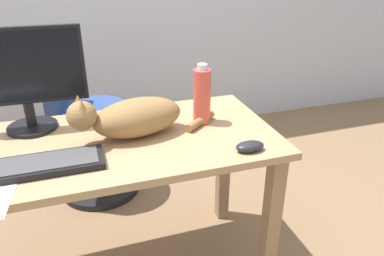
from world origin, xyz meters
name	(u,v)px	position (x,y,z in m)	size (l,w,h in m)	color
desk	(105,166)	(0.00, 0.00, 0.60)	(1.38, 0.64, 0.71)	tan
office_chair	(86,130)	(-0.05, 0.75, 0.42)	(0.49, 0.48, 0.96)	black
monitor	(22,76)	(-0.26, 0.21, 0.94)	(0.48, 0.20, 0.41)	black
keyboard	(37,166)	(-0.23, -0.14, 0.72)	(0.44, 0.15, 0.03)	black
cat	(132,117)	(0.13, 0.01, 0.79)	(0.61, 0.24, 0.20)	olive
computer_mouse	(250,146)	(0.51, -0.24, 0.73)	(0.11, 0.06, 0.04)	#232328
water_bottle	(202,96)	(0.43, 0.05, 0.83)	(0.07, 0.07, 0.26)	#D84C3D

